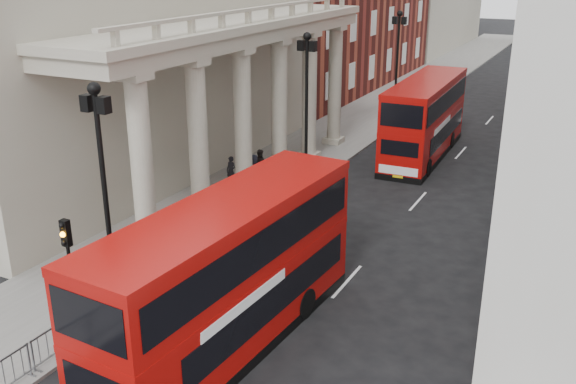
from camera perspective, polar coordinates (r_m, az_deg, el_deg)
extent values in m
plane|color=black|center=(21.94, -20.77, -15.11)|extent=(260.00, 260.00, 0.00)
cube|color=slate|center=(46.45, 4.23, 5.02)|extent=(6.00, 140.00, 0.12)
cube|color=slate|center=(45.44, 7.66, 4.56)|extent=(0.20, 140.00, 0.14)
cube|color=#A9A18D|center=(38.91, -13.17, 10.53)|extent=(9.00, 28.00, 12.00)
cube|color=#60605E|center=(104.04, 23.07, 14.18)|extent=(8.00, 8.00, 8.00)
cylinder|color=black|center=(24.36, -15.03, -9.22)|extent=(0.36, 0.36, 0.80)
cylinder|color=black|center=(22.85, -15.84, -1.32)|extent=(0.18, 0.18, 8.00)
sphere|color=black|center=(21.74, -16.87, 8.78)|extent=(0.44, 0.44, 0.44)
cube|color=black|center=(21.60, -16.05, 7.44)|extent=(0.35, 0.35, 0.55)
cube|color=black|center=(22.08, -17.41, 7.56)|extent=(0.35, 0.35, 0.55)
cylinder|color=black|center=(36.63, 1.59, 1.62)|extent=(0.36, 0.36, 0.80)
cylinder|color=black|center=(35.65, 1.65, 7.11)|extent=(0.18, 0.18, 8.00)
sphere|color=black|center=(34.94, 1.72, 13.67)|extent=(0.44, 0.44, 0.44)
cube|color=black|center=(34.86, 2.24, 12.82)|extent=(0.35, 0.35, 0.55)
cube|color=black|center=(35.16, 1.18, 12.90)|extent=(0.35, 0.35, 0.55)
cylinder|color=black|center=(51.02, 9.39, 6.73)|extent=(0.36, 0.36, 0.80)
cylinder|color=black|center=(50.31, 9.63, 10.71)|extent=(0.18, 0.18, 8.00)
sphere|color=black|center=(49.82, 9.91, 15.36)|extent=(0.44, 0.44, 0.44)
cube|color=black|center=(49.76, 10.27, 14.76)|extent=(0.35, 0.35, 0.55)
cube|color=black|center=(49.96, 9.48, 14.83)|extent=(0.35, 0.35, 0.55)
cylinder|color=black|center=(22.46, -18.51, -8.49)|extent=(0.12, 0.12, 3.40)
cube|color=black|center=(21.55, -19.14, -3.46)|extent=(0.28, 0.22, 0.90)
sphere|color=black|center=(21.35, -19.48, -2.84)|extent=(0.18, 0.18, 0.18)
sphere|color=orange|center=(21.46, -19.39, -3.58)|extent=(0.18, 0.18, 0.18)
sphere|color=black|center=(21.58, -19.30, -4.31)|extent=(0.18, 0.18, 0.18)
cube|color=gray|center=(22.37, -19.63, -12.16)|extent=(0.50, 2.30, 1.10)
cube|color=gray|center=(23.76, -15.56, -9.66)|extent=(0.50, 2.30, 1.10)
cube|color=gray|center=(25.29, -12.01, -7.41)|extent=(0.50, 2.30, 1.10)
cube|color=gray|center=(26.94, -8.91, -5.40)|extent=(0.50, 2.30, 1.10)
cube|color=gray|center=(28.69, -6.19, -3.62)|extent=(0.50, 2.30, 1.10)
cube|color=#A10A07|center=(21.40, -5.13, -9.91)|extent=(3.46, 11.81, 2.22)
cube|color=#A10A07|center=(20.34, -5.33, -4.28)|extent=(3.46, 11.81, 1.94)
cube|color=#A10A07|center=(19.91, -5.43, -1.37)|extent=(3.51, 11.86, 0.28)
cube|color=black|center=(22.08, -5.02, -12.84)|extent=(3.48, 11.81, 0.39)
cube|color=black|center=(21.26, -5.15, -9.26)|extent=(3.40, 9.60, 1.11)
cube|color=black|center=(20.30, -5.34, -4.00)|extent=(3.49, 11.15, 1.22)
cylinder|color=black|center=(20.08, -15.07, -16.07)|extent=(0.42, 1.13, 1.11)
cylinder|color=black|center=(24.43, -3.78, -8.32)|extent=(0.42, 1.13, 1.11)
cylinder|color=black|center=(23.28, 1.44, -9.83)|extent=(0.42, 1.13, 1.11)
cube|color=#A20A07|center=(42.25, 11.97, 5.07)|extent=(3.08, 11.53, 2.18)
cube|color=#A20A07|center=(41.73, 12.19, 8.07)|extent=(3.08, 11.53, 1.91)
cube|color=#A20A07|center=(41.52, 12.30, 9.54)|extent=(3.13, 11.57, 0.27)
cube|color=black|center=(42.59, 11.84, 3.41)|extent=(3.11, 11.53, 0.38)
cube|color=black|center=(42.18, 11.99, 5.43)|extent=(3.08, 9.35, 1.09)
cube|color=black|center=(41.71, 12.20, 8.21)|extent=(3.13, 10.88, 1.20)
cube|color=white|center=(37.14, 9.77, 1.89)|extent=(2.29, 0.14, 0.49)
cube|color=yellow|center=(37.24, 9.73, 1.36)|extent=(0.60, 0.06, 0.14)
cylinder|color=black|center=(39.09, 8.72, 2.64)|extent=(0.38, 1.10, 1.09)
cylinder|color=black|center=(38.52, 12.22, 2.14)|extent=(0.38, 1.10, 1.09)
cylinder|color=black|center=(45.27, 11.18, 4.92)|extent=(0.38, 1.10, 1.09)
cylinder|color=black|center=(44.77, 14.23, 4.51)|extent=(0.38, 1.10, 1.09)
imported|color=black|center=(35.95, -5.09, 1.89)|extent=(0.65, 0.48, 1.64)
imported|color=black|center=(36.95, -2.51, 2.53)|extent=(0.94, 0.79, 1.72)
imported|color=black|center=(35.52, -3.09, 1.89)|extent=(0.95, 0.66, 1.86)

